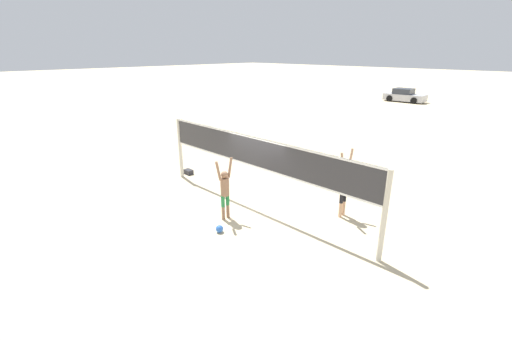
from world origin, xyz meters
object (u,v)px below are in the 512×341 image
volleyball (219,229)px  parked_car_near (404,96)px  volleyball_net (256,159)px  gear_bag (188,172)px  player_blocker (344,182)px  player_spiker (225,188)px

volleyball → parked_car_near: (-7.24, 31.40, 0.50)m
volleyball_net → gear_bag: volleyball_net is taller
player_blocker → player_spiker: bearing=-42.9°
gear_bag → volleyball_net: bearing=-4.8°
volleyball_net → player_blocker: bearing=32.9°
player_spiker → player_blocker: bearing=-42.9°
player_blocker → gear_bag: 7.19m
volleyball → gear_bag: 5.47m
player_blocker → volleyball: 4.23m
volleyball_net → player_blocker: size_ratio=4.02×
gear_bag → parked_car_near: 29.16m
volleyball_net → player_spiker: 1.44m
volleyball → parked_car_near: parked_car_near is taller
gear_bag → parked_car_near: parked_car_near is taller
volleyball → parked_car_near: size_ratio=0.06×
volleyball_net → volleyball: size_ratio=39.77×
gear_bag → parked_car_near: bearing=94.5°
player_blocker → parked_car_near: player_blocker is taller
player_blocker → parked_car_near: 29.39m
volleyball_net → volleyball: bearing=-79.3°
player_spiker → parked_car_near: 31.41m
volleyball_net → gear_bag: (-4.58, 0.39, -1.68)m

